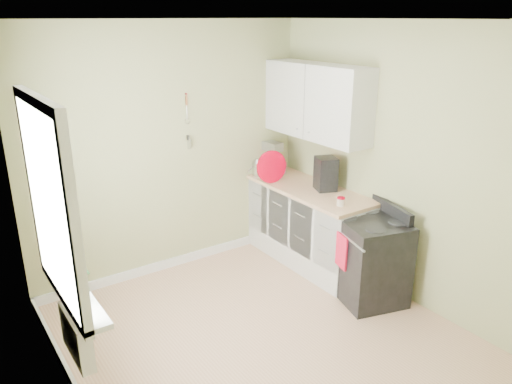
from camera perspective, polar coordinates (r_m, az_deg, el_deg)
floor at (r=4.61m, az=1.50°, el=-16.90°), size 3.20×3.60×0.02m
ceiling at (r=3.71m, az=1.88°, el=19.27°), size 3.20×3.60×0.02m
wall_back at (r=5.45m, az=-9.72°, el=4.61°), size 3.20×0.02×2.70m
wall_left at (r=3.34m, az=-21.35°, el=-6.26°), size 0.02×3.60×2.70m
wall_right at (r=5.04m, az=16.60°, el=2.83°), size 0.02×3.60×2.70m
base_cabinets at (r=5.78m, az=6.09°, el=-3.96°), size 0.60×1.60×0.87m
countertop at (r=5.61m, az=6.18°, el=0.28°), size 0.64×1.60×0.04m
upper_cabinets at (r=5.53m, az=6.94°, el=10.26°), size 0.35×1.40×0.80m
window at (r=3.54m, az=-22.53°, el=-1.43°), size 0.06×1.14×1.44m
window_sill at (r=3.83m, az=-20.16°, el=-10.63°), size 0.18×1.14×0.04m
radiator at (r=3.95m, az=-19.82°, el=-15.21°), size 0.12×0.50×0.35m
wall_utensils at (r=5.46m, az=-7.81°, el=7.05°), size 0.02×0.14×0.58m
stove at (r=5.16m, az=12.82°, el=-7.44°), size 0.78×0.83×0.97m
stand_mixer at (r=6.09m, az=1.58°, el=3.94°), size 0.25×0.38×0.43m
kettle at (r=5.98m, az=0.11°, el=2.86°), size 0.20×0.12×0.21m
coffee_maker at (r=5.51m, az=7.95°, el=1.99°), size 0.28×0.29×0.37m
red_tray at (r=5.70m, az=1.78°, el=2.90°), size 0.38×0.11×0.38m
jar at (r=5.11m, az=9.67°, el=-1.07°), size 0.08×0.08×0.09m
plant_a at (r=3.57m, az=-19.44°, el=-9.50°), size 0.20×0.21×0.32m
plant_b at (r=3.83m, az=-20.64°, el=-7.92°), size 0.16×0.19×0.29m
plant_c at (r=4.05m, az=-21.66°, el=-6.12°), size 0.20×0.20×0.33m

